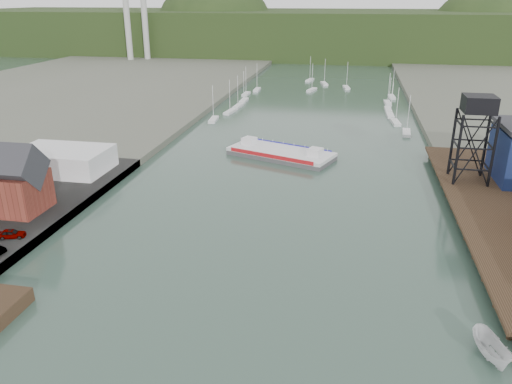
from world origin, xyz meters
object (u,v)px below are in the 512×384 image
at_px(lift_tower, 478,109).
at_px(chain_ferry, 281,153).
at_px(car_west_a, 11,234).
at_px(harbor_building, 6,184).
at_px(motorboat, 491,349).

height_order(lift_tower, chain_ferry, lift_tower).
bearing_deg(car_west_a, lift_tower, -79.68).
distance_m(harbor_building, lift_tower, 82.49).
xyz_separation_m(lift_tower, chain_ferry, (-37.72, 14.21, -14.66)).
distance_m(harbor_building, motorboat, 73.66).
bearing_deg(chain_ferry, harbor_building, -112.34).
relative_size(harbor_building, motorboat, 1.92).
bearing_deg(harbor_building, motorboat, -17.32).
xyz_separation_m(chain_ferry, motorboat, (30.88, -64.09, 0.24)).
relative_size(lift_tower, motorboat, 2.51).
height_order(chain_ferry, motorboat, chain_ferry).
xyz_separation_m(harbor_building, chain_ferry, (39.28, 42.21, -5.10)).
height_order(harbor_building, car_west_a, harbor_building).
relative_size(chain_ferry, car_west_a, 6.47).
xyz_separation_m(harbor_building, motorboat, (70.16, -21.88, -4.86)).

